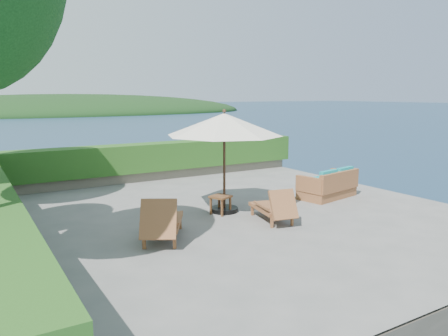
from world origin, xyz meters
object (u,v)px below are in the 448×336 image
lounge_right (274,207)px  wicker_loveseat (329,186)px  side_table (221,199)px  patio_umbrella (224,125)px  lounge_left (162,221)px

lounge_right → wicker_loveseat: (3.01, 1.19, -0.01)m
side_table → lounge_right: bearing=-59.3°
patio_umbrella → wicker_loveseat: (3.58, -0.27, -1.97)m
side_table → patio_umbrella: bearing=36.5°
side_table → wicker_loveseat: size_ratio=0.30×
lounge_left → side_table: bearing=58.9°
lounge_right → side_table: bearing=132.1°
lounge_left → lounge_right: 2.95m
patio_umbrella → wicker_loveseat: size_ratio=1.61×
patio_umbrella → side_table: bearing=-143.5°
lounge_right → wicker_loveseat: bearing=32.8°
lounge_right → side_table: lounge_right is taller
lounge_left → side_table: lounge_left is taller
patio_umbrella → lounge_left: bearing=-150.6°
patio_umbrella → wicker_loveseat: bearing=-4.4°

